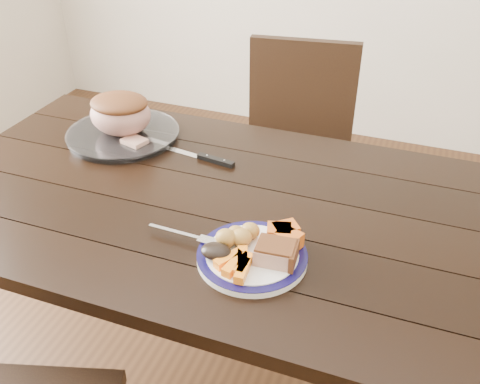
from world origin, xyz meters
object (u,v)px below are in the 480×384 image
(dinner_plate, at_px, (252,257))
(pork_slice, at_px, (275,253))
(chair_far, at_px, (296,150))
(serving_platter, at_px, (123,135))
(roast_joint, at_px, (121,115))
(fork, at_px, (187,236))
(carving_knife, at_px, (204,157))
(dining_table, at_px, (216,226))

(dinner_plate, bearing_deg, pork_slice, -4.76)
(chair_far, relative_size, pork_slice, 10.71)
(serving_platter, height_order, roast_joint, roast_joint)
(serving_platter, distance_m, fork, 0.59)
(roast_joint, relative_size, carving_knife, 0.61)
(pork_slice, xyz_separation_m, carving_knife, (-0.34, 0.39, -0.03))
(fork, bearing_deg, roast_joint, 137.65)
(dining_table, height_order, dinner_plate, dinner_plate)
(fork, bearing_deg, chair_far, 90.94)
(chair_far, relative_size, dinner_plate, 3.70)
(dining_table, height_order, roast_joint, roast_joint)
(serving_platter, distance_m, roast_joint, 0.07)
(dinner_plate, xyz_separation_m, fork, (-0.16, 0.01, 0.01))
(roast_joint, xyz_separation_m, carving_knife, (0.30, -0.04, -0.07))
(dining_table, bearing_deg, dinner_plate, -48.46)
(dining_table, bearing_deg, chair_far, 87.79)
(dinner_plate, bearing_deg, carving_knife, 127.02)
(dining_table, distance_m, carving_knife, 0.23)
(fork, bearing_deg, serving_platter, 137.65)
(fork, height_order, roast_joint, roast_joint)
(fork, xyz_separation_m, carving_knife, (-0.12, 0.38, -0.01))
(pork_slice, xyz_separation_m, roast_joint, (-0.65, 0.42, 0.04))
(dining_table, xyz_separation_m, pork_slice, (0.23, -0.21, 0.13))
(roast_joint, bearing_deg, dining_table, -27.94)
(dining_table, xyz_separation_m, dinner_plate, (0.18, -0.20, 0.10))
(serving_platter, relative_size, roast_joint, 1.78)
(dinner_plate, xyz_separation_m, roast_joint, (-0.59, 0.42, 0.07))
(dinner_plate, bearing_deg, dining_table, 131.54)
(chair_far, distance_m, serving_platter, 0.72)
(serving_platter, xyz_separation_m, fork, (0.43, -0.41, 0.01))
(carving_knife, bearing_deg, pork_slice, -39.74)
(chair_far, height_order, fork, chair_far)
(pork_slice, height_order, carving_knife, pork_slice)
(roast_joint, bearing_deg, pork_slice, -33.30)
(chair_far, bearing_deg, carving_knife, 68.07)
(dinner_plate, relative_size, pork_slice, 2.89)
(chair_far, bearing_deg, fork, 81.23)
(dining_table, relative_size, pork_slice, 18.48)
(chair_far, distance_m, pork_slice, 1.00)
(fork, height_order, carving_knife, fork)
(dining_table, xyz_separation_m, roast_joint, (-0.41, 0.22, 0.17))
(dinner_plate, distance_m, carving_knife, 0.48)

